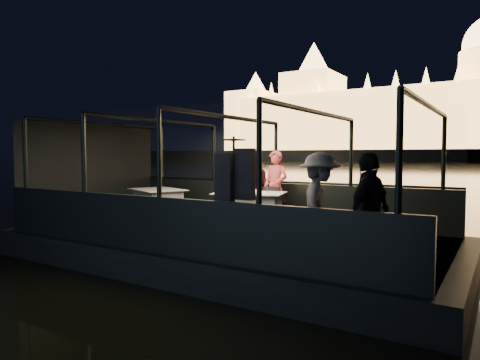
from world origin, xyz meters
The scene contains 28 objects.
river_water centered at (0.00, 80.00, 0.00)m, with size 500.00×500.00×0.00m, color black.
boat_hull centered at (0.00, 0.00, 0.00)m, with size 8.60×4.40×1.00m, color black.
boat_deck centered at (0.00, 0.00, 0.48)m, with size 8.00×4.00×0.04m, color black.
gunwale_port centered at (0.00, 2.00, 0.95)m, with size 8.00×0.08×0.90m, color black.
gunwale_starboard centered at (0.00, -2.00, 0.95)m, with size 8.00×0.08×0.90m, color black.
cabin_glass_port centered at (0.00, 2.00, 2.10)m, with size 8.00×0.02×1.40m, color #99B2B2, non-canonical shape.
cabin_glass_starboard centered at (0.00, -2.00, 2.10)m, with size 8.00×0.02×1.40m, color #99B2B2, non-canonical shape.
cabin_roof_glass centered at (0.00, 0.00, 2.80)m, with size 8.00×4.00×0.02m, color #99B2B2, non-canonical shape.
end_wall_fore centered at (-4.00, 0.00, 1.65)m, with size 0.02×4.00×2.30m, color black, non-canonical shape.
end_wall_aft centered at (4.00, 0.00, 1.65)m, with size 0.02×4.00×2.30m, color black, non-canonical shape.
canopy_ribs centered at (0.00, 0.00, 1.65)m, with size 8.00×4.00×2.30m, color black, non-canonical shape.
dining_table_central centered at (0.01, 0.78, 0.89)m, with size 1.45×1.05×0.77m, color silver.
dining_table_aft centered at (-2.60, 0.75, 0.89)m, with size 1.38×1.00×0.73m, color silver.
chair_port_left centered at (-0.39, 1.35, 0.95)m, with size 0.39×0.39×0.83m, color black.
chair_port_right centered at (0.20, 1.23, 0.95)m, with size 0.39×0.39×0.84m, color black.
coat_stand centered at (1.16, -1.64, 1.40)m, with size 0.51×0.41×1.84m, color black, non-canonical shape.
person_woman_coral centered at (0.23, 1.53, 1.25)m, with size 0.60×0.40×1.66m, color #F65964.
person_man_maroon centered at (-0.27, 1.55, 1.25)m, with size 0.79×0.62×1.65m, color #451319.
passenger_stripe centered at (2.28, -1.01, 1.35)m, with size 1.04×0.59×1.61m, color silver.
passenger_dark centered at (3.14, -1.48, 1.35)m, with size 0.94×0.40×1.60m, color black.
wine_bottle centered at (-0.50, 0.67, 1.42)m, with size 0.07×0.07×0.33m, color #123215.
bread_basket centered at (-0.51, 0.84, 1.31)m, with size 0.20×0.20×0.08m, color olive.
amber_candle centered at (0.17, 0.73, 1.31)m, with size 0.05×0.05×0.08m, color #FF973F.
plate_near centered at (0.31, 0.60, 1.27)m, with size 0.24×0.24×0.01m, color white.
plate_far centered at (-0.41, 0.97, 1.27)m, with size 0.25×0.25×0.02m, color white.
wine_glass_white centered at (-0.52, 0.66, 1.36)m, with size 0.07×0.07×0.21m, color white, non-canonical shape.
wine_glass_red centered at (0.30, 1.02, 1.36)m, with size 0.07×0.07×0.20m, color white, non-canonical shape.
wine_glass_empty centered at (0.02, 0.58, 1.36)m, with size 0.06×0.06×0.19m, color white, non-canonical shape.
Camera 1 is at (4.62, -7.01, 2.06)m, focal length 32.00 mm.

